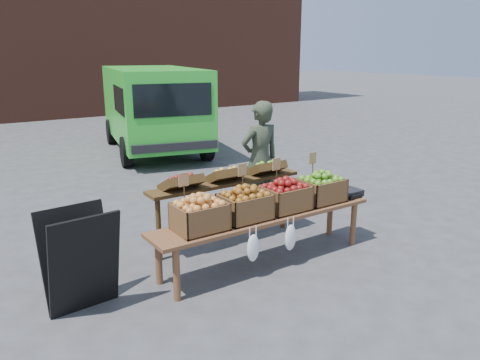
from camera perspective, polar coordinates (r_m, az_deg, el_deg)
ground at (r=5.55m, az=1.86°, el=-9.10°), size 80.00×80.00×0.00m
delivery_van at (r=11.22m, az=-10.49°, el=8.33°), size 2.90×4.67×1.94m
vendor at (r=6.60m, az=2.45°, el=2.48°), size 0.62×0.42×1.66m
chalkboard_sign at (r=4.52m, az=-18.88°, el=-9.20°), size 0.66×0.40×0.96m
back_table at (r=5.71m, az=-1.70°, el=-2.79°), size 2.10×0.44×1.04m
display_bench at (r=5.26m, az=3.08°, el=-7.14°), size 2.70×0.56×0.57m
crate_golden_apples at (r=4.69m, az=-4.94°, el=-4.50°), size 0.50×0.40×0.28m
crate_russet_pears at (r=4.96m, az=0.61°, el=-3.30°), size 0.50×0.40×0.28m
crate_red_apples at (r=5.28m, az=5.53°, el=-2.21°), size 0.50×0.40×0.28m
crate_green_apples at (r=5.63m, az=9.85°, el=-1.24°), size 0.50×0.40×0.28m
weighing_scale at (r=5.95m, az=12.77°, el=-1.49°), size 0.34×0.30×0.08m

